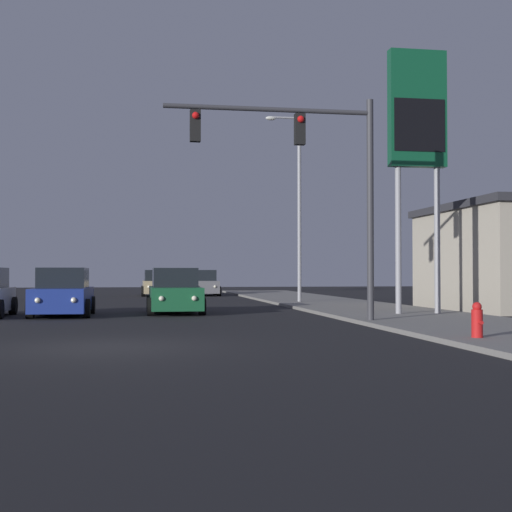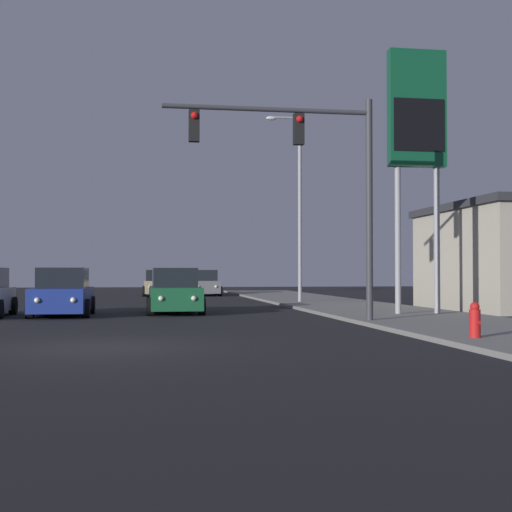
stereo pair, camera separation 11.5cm
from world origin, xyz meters
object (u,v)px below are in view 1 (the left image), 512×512
at_px(car_green, 175,293).
at_px(car_grey, 203,284).
at_px(gas_station_sign, 417,123).
at_px(traffic_light_mast, 314,164).
at_px(car_blue, 63,294).
at_px(street_lamp, 297,198).
at_px(car_tan, 157,284).
at_px(fire_hydrant, 477,320).

distance_m(car_green, car_grey, 20.42).
bearing_deg(gas_station_sign, traffic_light_mast, -146.15).
bearing_deg(gas_station_sign, car_blue, 167.93).
height_order(car_blue, street_lamp, street_lamp).
bearing_deg(street_lamp, gas_station_sign, -79.61).
bearing_deg(street_lamp, traffic_light_mast, -100.42).
distance_m(car_green, traffic_light_mast, 8.40).
xyz_separation_m(car_tan, car_green, (0.16, -20.27, 0.00)).
bearing_deg(car_blue, car_tan, -99.31).
bearing_deg(car_tan, gas_station_sign, 108.21).
bearing_deg(car_green, street_lamp, -132.23).
height_order(car_green, fire_hydrant, car_green).
distance_m(car_tan, car_blue, 21.56).
distance_m(car_tan, car_green, 20.27).
bearing_deg(car_tan, car_blue, 79.06).
xyz_separation_m(traffic_light_mast, fire_hydrant, (2.14, -5.80, -4.18)).
distance_m(car_blue, car_green, 4.05).
height_order(gas_station_sign, fire_hydrant, gas_station_sign).
xyz_separation_m(car_blue, traffic_light_mast, (7.64, -5.49, 3.90)).
bearing_deg(car_green, fire_hydrant, 115.16).
distance_m(street_lamp, fire_hydrant, 19.68).
xyz_separation_m(car_blue, car_grey, (6.77, 21.18, 0.00)).
distance_m(street_lamp, gas_station_sign, 10.68).
bearing_deg(car_tan, traffic_light_mast, 97.37).
distance_m(car_blue, traffic_light_mast, 10.19).
distance_m(car_tan, fire_hydrant, 33.07).
height_order(traffic_light_mast, street_lamp, street_lamp).
relative_size(traffic_light_mast, street_lamp, 0.72).
bearing_deg(car_green, car_blue, 13.37).
relative_size(car_grey, gas_station_sign, 0.48).
relative_size(car_tan, traffic_light_mast, 0.67).
height_order(traffic_light_mast, gas_station_sign, gas_station_sign).
xyz_separation_m(car_green, car_grey, (2.84, 20.22, 0.00)).
xyz_separation_m(street_lamp, fire_hydrant, (-0.31, -19.12, -4.63)).
relative_size(car_blue, gas_station_sign, 0.48).
height_order(car_grey, gas_station_sign, gas_station_sign).
bearing_deg(car_grey, fire_hydrant, 96.04).
relative_size(car_blue, car_grey, 1.00).
relative_size(car_green, street_lamp, 0.48).
bearing_deg(fire_hydrant, car_grey, 95.30).
bearing_deg(car_grey, gas_station_sign, 103.17).
xyz_separation_m(car_grey, fire_hydrant, (3.01, -32.47, -0.27)).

